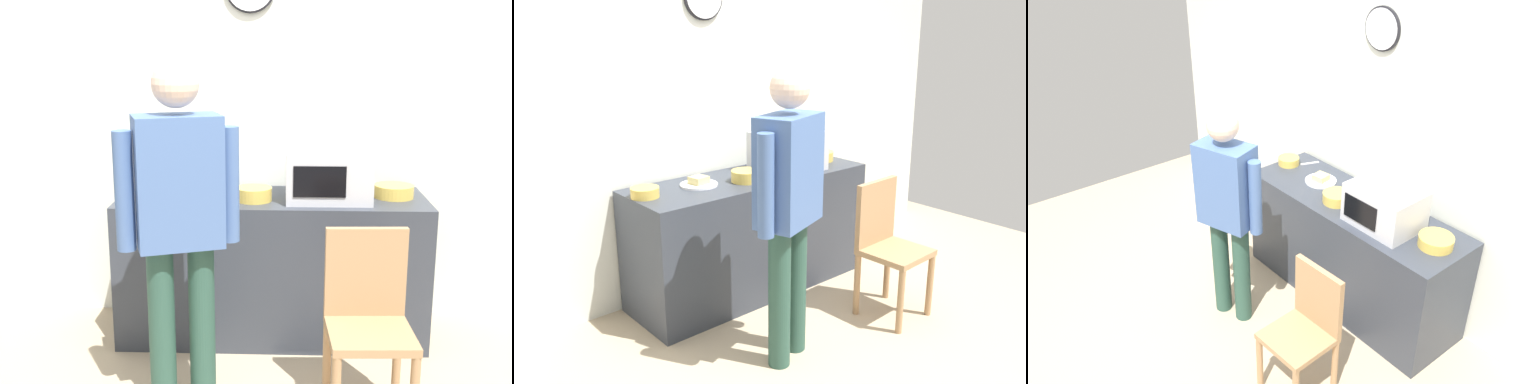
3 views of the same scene
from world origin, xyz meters
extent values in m
plane|color=tan|center=(0.00, 0.00, 0.00)|extent=(6.00, 6.00, 0.00)
cube|color=silver|center=(0.00, 1.60, 1.30)|extent=(5.40, 0.10, 2.60)
cylinder|color=white|center=(0.07, 1.54, 2.14)|extent=(0.29, 0.03, 0.29)
cylinder|color=black|center=(0.07, 1.54, 2.14)|extent=(0.31, 0.02, 0.31)
cube|color=#333842|center=(0.22, 1.22, 0.45)|extent=(1.87, 0.62, 0.89)
cube|color=silver|center=(0.55, 1.18, 1.04)|extent=(0.50, 0.38, 0.30)
cube|color=black|center=(0.49, 0.98, 1.04)|extent=(0.30, 0.01, 0.18)
cylinder|color=white|center=(-0.20, 1.26, 0.90)|extent=(0.26, 0.26, 0.01)
cube|color=#D3C077|center=(-0.20, 1.26, 0.93)|extent=(0.13, 0.13, 0.05)
cylinder|color=gold|center=(-0.62, 1.26, 0.92)|extent=(0.18, 0.18, 0.07)
cylinder|color=gold|center=(0.11, 1.13, 0.93)|extent=(0.22, 0.22, 0.08)
cylinder|color=gold|center=(0.96, 1.24, 0.93)|extent=(0.24, 0.24, 0.08)
cube|color=silver|center=(0.52, 1.42, 0.90)|extent=(0.08, 0.17, 0.01)
cube|color=silver|center=(-0.51, 1.41, 0.90)|extent=(0.08, 0.17, 0.01)
cylinder|color=#284B3F|center=(-0.11, 0.37, 0.43)|extent=(0.13, 0.13, 0.87)
cylinder|color=#284B3F|center=(-0.30, 0.31, 0.43)|extent=(0.13, 0.13, 0.87)
cube|color=#47669E|center=(-0.21, 0.34, 1.18)|extent=(0.46, 0.35, 0.62)
cylinder|color=#47669E|center=(0.03, 0.42, 1.15)|extent=(0.09, 0.09, 0.56)
cylinder|color=#47669E|center=(-0.45, 0.26, 1.15)|extent=(0.09, 0.09, 0.56)
sphere|color=beige|center=(-0.21, 0.34, 1.63)|extent=(0.22, 0.22, 0.22)
cylinder|color=#A87F56|center=(0.53, 0.06, 0.23)|extent=(0.04, 0.04, 0.45)
cylinder|color=#A87F56|center=(0.52, 0.41, 0.23)|extent=(0.04, 0.04, 0.45)
cylinder|color=#A87F56|center=(0.87, 0.43, 0.23)|extent=(0.04, 0.04, 0.45)
cube|color=#A87F56|center=(0.70, 0.24, 0.47)|extent=(0.42, 0.42, 0.04)
cube|color=#A87F56|center=(0.69, 0.42, 0.71)|extent=(0.40, 0.06, 0.45)
camera|label=1|loc=(0.27, -2.52, 1.82)|focal=44.36mm
camera|label=2|loc=(-2.25, -1.85, 1.95)|focal=39.01mm
camera|label=3|loc=(2.61, -1.43, 3.01)|focal=37.44mm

